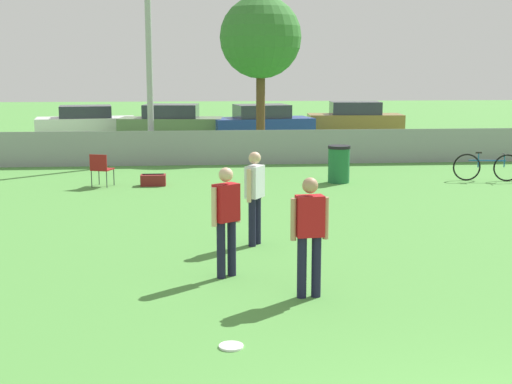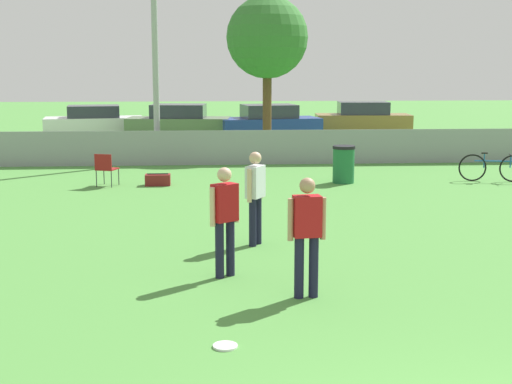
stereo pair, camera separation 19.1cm
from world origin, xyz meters
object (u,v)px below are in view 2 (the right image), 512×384
at_px(parked_car_white, 94,122).
at_px(player_defender_red, 307,230).
at_px(parked_car_blue, 269,123).
at_px(parked_car_tan, 363,119).
at_px(bicycle_sideline, 493,168).
at_px(gear_bag_sideline, 158,180).
at_px(light_pole, 154,19).
at_px(folding_chair_sideline, 106,167).
at_px(trash_bin, 344,164).
at_px(frisbee_disc, 225,346).
at_px(player_thrower_red, 225,215).
at_px(parked_car_olive, 179,123).
at_px(tree_near_pole, 267,38).
at_px(player_receiver_white, 255,192).

bearing_deg(parked_car_white, player_defender_red, -82.44).
xyz_separation_m(parked_car_blue, parked_car_tan, (4.45, 1.84, 0.00)).
distance_m(bicycle_sideline, gear_bag_sideline, 9.04).
xyz_separation_m(light_pole, folding_chair_sideline, (-1.02, -4.67, -4.05)).
bearing_deg(light_pole, parked_car_white, 111.25).
relative_size(player_defender_red, trash_bin, 1.64).
xyz_separation_m(light_pole, frisbee_disc, (1.79, -15.72, -4.55)).
distance_m(player_defender_red, gear_bag_sideline, 9.83).
relative_size(player_thrower_red, trash_bin, 1.64).
relative_size(trash_bin, parked_car_tan, 0.23).
xyz_separation_m(frisbee_disc, parked_car_olive, (-1.37, 22.89, 0.72)).
xyz_separation_m(tree_near_pole, player_receiver_white, (-1.35, -13.56, -3.13)).
height_order(tree_near_pole, trash_bin, tree_near_pole).
xyz_separation_m(gear_bag_sideline, parked_car_olive, (0.11, 11.77, 0.58)).
distance_m(light_pole, tree_near_pole, 4.53).
bearing_deg(parked_car_blue, player_defender_red, -103.67).
height_order(tree_near_pole, parked_car_tan, tree_near_pole).
height_order(player_thrower_red, parked_car_blue, player_thrower_red).
relative_size(frisbee_disc, parked_car_tan, 0.06).
distance_m(frisbee_disc, parked_car_blue, 22.83).
relative_size(light_pole, folding_chair_sideline, 8.86).
distance_m(light_pole, gear_bag_sideline, 6.39).
bearing_deg(trash_bin, parked_car_blue, 95.02).
height_order(light_pole, tree_near_pole, light_pole).
height_order(trash_bin, parked_car_white, parked_car_white).
height_order(bicycle_sideline, parked_car_blue, parked_car_blue).
xyz_separation_m(light_pole, parked_car_olive, (0.42, 7.17, -3.83)).
bearing_deg(gear_bag_sideline, tree_near_pole, 63.70).
distance_m(gear_bag_sideline, parked_car_tan, 15.83).
bearing_deg(gear_bag_sideline, folding_chair_sideline, -177.19).
bearing_deg(tree_near_pole, gear_bag_sideline, -116.30).
xyz_separation_m(player_receiver_white, frisbee_disc, (-0.65, -4.59, -0.93)).
bearing_deg(player_thrower_red, folding_chair_sideline, 72.70).
height_order(player_defender_red, trash_bin, player_defender_red).
xyz_separation_m(tree_near_pole, parked_car_white, (-7.14, 6.19, -3.40)).
distance_m(frisbee_disc, bicycle_sideline, 13.44).
relative_size(light_pole, trash_bin, 7.63).
relative_size(tree_near_pole, gear_bag_sideline, 8.54).
xyz_separation_m(bicycle_sideline, parked_car_blue, (-5.09, 11.57, 0.33)).
height_order(player_thrower_red, trash_bin, player_thrower_red).
height_order(player_receiver_white, parked_car_olive, player_receiver_white).
height_order(folding_chair_sideline, bicycle_sideline, folding_chair_sideline).
distance_m(player_defender_red, parked_car_blue, 21.06).
bearing_deg(folding_chair_sideline, tree_near_pole, -105.28).
height_order(player_thrower_red, parked_car_olive, player_thrower_red).
relative_size(parked_car_olive, parked_car_blue, 1.00).
distance_m(light_pole, player_defender_red, 14.80).
distance_m(player_receiver_white, parked_car_tan, 20.89).
xyz_separation_m(tree_near_pole, gear_bag_sideline, (-3.48, -7.04, -3.93)).
distance_m(player_thrower_red, player_receiver_white, 1.96).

